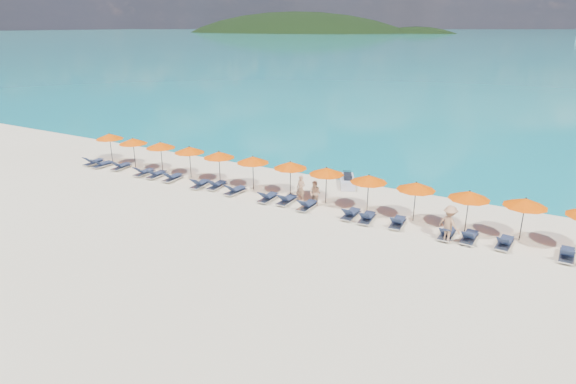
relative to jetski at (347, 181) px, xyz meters
The scene contains 39 objects.
ground 9.08m from the jetski, 97.03° to the right, with size 1400.00×1400.00×0.00m, color beige.
sea 651.00m from the jetski, 90.10° to the left, with size 1600.00×1300.00×0.01m, color #1FA9B2.
headland_main 611.64m from the jetski, 119.56° to the left, with size 374.00×242.00×126.50m.
headland_small 572.44m from the jetski, 105.34° to the left, with size 162.00×126.00×85.50m.
jetski is the anchor object (origin of this frame).
beachgoer_a 4.27m from the jetski, 108.43° to the right, with size 0.58×0.38×1.60m, color tan.
beachgoer_b 4.35m from the jetski, 93.03° to the right, with size 0.73×0.42×1.51m, color tan.
beachgoer_c 9.57m from the jetski, 35.47° to the right, with size 1.22×0.57×1.89m, color tan.
umbrella_0 18.87m from the jetski, 169.00° to the right, with size 2.10×2.10×2.28m.
umbrella_1 16.20m from the jetski, 166.29° to the right, with size 2.10×2.10×2.28m.
umbrella_2 13.61m from the jetski, 163.94° to the right, with size 2.10×2.10×2.28m.
umbrella_3 11.08m from the jetski, 160.12° to the right, with size 2.10×2.10×2.28m.
umbrella_4 8.73m from the jetski, 153.85° to the right, with size 2.10×2.10×2.28m.
umbrella_5 6.47m from the jetski, 143.83° to the right, with size 2.10×2.10×2.28m.
umbrella_6 4.58m from the jetski, 123.14° to the right, with size 2.10×2.10×2.28m.
umbrella_7 3.99m from the jetski, 87.58° to the right, with size 2.10×2.10×2.28m.
umbrella_8 5.03m from the jetski, 52.96° to the right, with size 2.10×2.10×2.28m.
umbrella_9 6.90m from the jetski, 34.24° to the right, with size 2.10×2.10×2.28m.
umbrella_10 9.28m from the jetski, 24.84° to the right, with size 2.10×2.10×2.28m.
umbrella_11 11.56m from the jetski, 18.32° to the right, with size 2.10×2.10×2.28m.
lounger_0 19.57m from the jetski, 165.29° to the right, with size 0.68×1.72×0.66m.
lounger_1 18.54m from the jetski, 164.16° to the right, with size 0.68×1.72×0.66m.
lounger_2 16.86m from the jetski, 163.65° to the right, with size 0.79×1.75×0.66m.
lounger_3 14.45m from the jetski, 159.81° to the right, with size 0.68×1.72×0.66m.
lounger_4 13.38m from the jetski, 158.32° to the right, with size 0.74×1.74×0.66m.
lounger_5 11.98m from the jetski, 155.68° to the right, with size 0.73×1.74×0.66m.
lounger_6 9.78m from the jetski, 148.65° to the right, with size 0.78×1.75×0.66m.
lounger_7 8.66m from the jetski, 146.91° to the right, with size 0.73×1.74×0.66m.
lounger_8 7.48m from the jetski, 138.00° to the right, with size 0.78×1.75×0.66m.
lounger_9 5.91m from the jetski, 121.18° to the right, with size 0.62×1.70×0.66m.
lounger_10 5.21m from the jetski, 110.74° to the right, with size 0.63×1.70×0.66m.
lounger_11 5.10m from the jetski, 93.98° to the right, with size 0.65×1.71×0.66m.
lounger_12 5.58m from the jetski, 64.78° to the right, with size 0.62×1.70×0.66m.
lounger_13 6.11m from the jetski, 56.63° to the right, with size 0.77×1.75×0.66m.
lounger_14 7.03m from the jetski, 44.35° to the right, with size 0.74×1.74×0.66m.
lounger_15 9.16m from the jetski, 33.51° to the right, with size 0.63×1.70×0.66m.
lounger_16 10.01m from the jetski, 29.64° to the right, with size 0.67×1.72×0.66m.
lounger_17 11.37m from the jetski, 24.94° to the right, with size 0.76×1.75×0.66m.
lounger_18 13.80m from the jetski, 20.08° to the right, with size 0.66×1.71×0.66m.
Camera 1 is at (12.85, -19.37, 10.22)m, focal length 30.00 mm.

